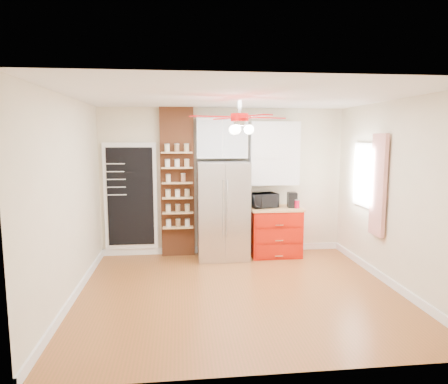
{
  "coord_description": "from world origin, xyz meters",
  "views": [
    {
      "loc": [
        -0.81,
        -5.34,
        2.16
      ],
      "look_at": [
        -0.11,
        0.9,
        1.3
      ],
      "focal_mm": 32.0,
      "sensor_mm": 36.0,
      "label": 1
    }
  ],
  "objects": [
    {
      "name": "curtain",
      "position": [
        2.18,
        0.35,
        1.45
      ],
      "size": [
        0.06,
        0.4,
        1.55
      ],
      "primitive_type": "cube",
      "color": "red",
      "rests_on": "wall_right"
    },
    {
      "name": "upper_glass_cabinet",
      "position": [
        -0.05,
        1.82,
        2.15
      ],
      "size": [
        0.9,
        0.35,
        0.7
      ],
      "primitive_type": "cube",
      "color": "white",
      "rests_on": "wall_back"
    },
    {
      "name": "pantry_jar_oats",
      "position": [
        -1.01,
        1.76,
        1.44
      ],
      "size": [
        0.1,
        0.1,
        0.14
      ],
      "primitive_type": "cylinder",
      "rotation": [
        0.0,
        0.0,
        -0.23
      ],
      "color": "beige",
      "rests_on": "brick_pillar"
    },
    {
      "name": "canister_right",
      "position": [
        1.29,
        1.74,
        0.96
      ],
      "size": [
        0.12,
        0.12,
        0.12
      ],
      "primitive_type": "cylinder",
      "rotation": [
        0.0,
        0.0,
        -0.29
      ],
      "color": "red",
      "rests_on": "red_cabinet"
    },
    {
      "name": "fridge",
      "position": [
        -0.05,
        1.63,
        0.88
      ],
      "size": [
        0.9,
        0.7,
        1.75
      ],
      "primitive_type": "cube",
      "color": "silver",
      "rests_on": "floor"
    },
    {
      "name": "red_cabinet",
      "position": [
        0.92,
        1.68,
        0.45
      ],
      "size": [
        0.94,
        0.64,
        0.9
      ],
      "color": "#AF1305",
      "rests_on": "floor"
    },
    {
      "name": "floor",
      "position": [
        0.0,
        0.0,
        0.0
      ],
      "size": [
        4.5,
        4.5,
        0.0
      ],
      "primitive_type": "plane",
      "color": "brown",
      "rests_on": "ground"
    },
    {
      "name": "window",
      "position": [
        2.23,
        0.9,
        1.55
      ],
      "size": [
        0.04,
        0.75,
        1.05
      ],
      "primitive_type": "cube",
      "color": "white",
      "rests_on": "wall_right"
    },
    {
      "name": "wall_left",
      "position": [
        -2.25,
        0.0,
        1.35
      ],
      "size": [
        0.02,
        4.0,
        2.7
      ],
      "primitive_type": "cube",
      "color": "beige",
      "rests_on": "floor"
    },
    {
      "name": "brick_pillar",
      "position": [
        -0.85,
        1.92,
        1.35
      ],
      "size": [
        0.6,
        0.16,
        2.7
      ],
      "primitive_type": "cube",
      "color": "brown",
      "rests_on": "floor"
    },
    {
      "name": "wall_front",
      "position": [
        0.0,
        -2.0,
        1.35
      ],
      "size": [
        4.5,
        0.02,
        2.7
      ],
      "primitive_type": "cube",
      "color": "beige",
      "rests_on": "floor"
    },
    {
      "name": "wall_right",
      "position": [
        2.25,
        0.0,
        1.35
      ],
      "size": [
        0.02,
        4.0,
        2.7
      ],
      "primitive_type": "cube",
      "color": "beige",
      "rests_on": "floor"
    },
    {
      "name": "upper_shelf_unit",
      "position": [
        0.92,
        1.85,
        1.88
      ],
      "size": [
        0.9,
        0.3,
        1.15
      ],
      "primitive_type": "cube",
      "color": "white",
      "rests_on": "wall_back"
    },
    {
      "name": "ceiling",
      "position": [
        0.0,
        0.0,
        2.7
      ],
      "size": [
        4.5,
        4.5,
        0.0
      ],
      "primitive_type": "plane",
      "color": "white",
      "rests_on": "wall_back"
    },
    {
      "name": "canister_left",
      "position": [
        1.29,
        1.56,
        0.97
      ],
      "size": [
        0.12,
        0.12,
        0.14
      ],
      "primitive_type": "cylinder",
      "rotation": [
        0.0,
        0.0,
        -0.39
      ],
      "color": "#AC0924",
      "rests_on": "red_cabinet"
    },
    {
      "name": "toaster_oven",
      "position": [
        0.71,
        1.7,
        1.03
      ],
      "size": [
        0.54,
        0.43,
        0.26
      ],
      "primitive_type": "imported",
      "rotation": [
        0.0,
        0.0,
        0.25
      ],
      "color": "black",
      "rests_on": "red_cabinet"
    },
    {
      "name": "pantry_jar_beans",
      "position": [
        -0.75,
        1.78,
        1.44
      ],
      "size": [
        0.1,
        0.1,
        0.14
      ],
      "primitive_type": "cylinder",
      "rotation": [
        0.0,
        0.0,
        0.21
      ],
      "color": "#95694C",
      "rests_on": "brick_pillar"
    },
    {
      "name": "wall_back",
      "position": [
        0.0,
        2.0,
        1.35
      ],
      "size": [
        4.5,
        0.02,
        2.7
      ],
      "primitive_type": "cube",
      "color": "beige",
      "rests_on": "floor"
    },
    {
      "name": "ceiling_fan",
      "position": [
        0.0,
        0.0,
        2.42
      ],
      "size": [
        1.4,
        1.4,
        0.44
      ],
      "color": "silver",
      "rests_on": "ceiling"
    },
    {
      "name": "chalkboard",
      "position": [
        -1.7,
        1.96,
        1.1
      ],
      "size": [
        0.95,
        0.05,
        1.95
      ],
      "color": "white",
      "rests_on": "wall_back"
    },
    {
      "name": "coffee_maker",
      "position": [
        1.23,
        1.66,
        1.04
      ],
      "size": [
        0.18,
        0.23,
        0.27
      ],
      "primitive_type": "cube",
      "rotation": [
        0.0,
        0.0,
        -0.11
      ],
      "color": "black",
      "rests_on": "red_cabinet"
    }
  ]
}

